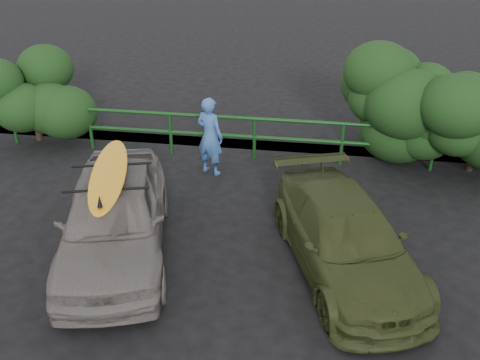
% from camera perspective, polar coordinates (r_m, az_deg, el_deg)
% --- Properties ---
extents(ground, '(80.00, 80.00, 0.00)m').
position_cam_1_polar(ground, '(8.65, -9.66, -11.45)').
color(ground, black).
extents(guardrail, '(14.00, 0.08, 1.04)m').
position_cam_1_polar(guardrail, '(12.55, -3.00, 4.75)').
color(guardrail, '#144617').
rests_on(guardrail, ground).
extents(shrub_left, '(3.20, 2.40, 2.10)m').
position_cam_1_polar(shrub_left, '(14.43, -21.94, 8.10)').
color(shrub_left, '#1A3A15').
rests_on(shrub_left, ground).
extents(shrub_right, '(3.20, 2.40, 2.49)m').
position_cam_1_polar(shrub_right, '(12.78, 20.11, 6.98)').
color(shrub_right, '#1A3A15').
rests_on(shrub_right, ground).
extents(sedan, '(2.76, 4.53, 1.44)m').
position_cam_1_polar(sedan, '(9.19, -13.27, -3.79)').
color(sedan, slate).
rests_on(sedan, ground).
extents(olive_vehicle, '(2.92, 4.39, 1.18)m').
position_cam_1_polar(olive_vehicle, '(8.81, 11.18, -6.05)').
color(olive_vehicle, '#333B1A').
rests_on(olive_vehicle, ground).
extents(man, '(0.75, 0.64, 1.75)m').
position_cam_1_polar(man, '(11.61, -3.23, 4.69)').
color(man, '#3A66B0').
rests_on(man, ground).
extents(roof_rack, '(1.52, 1.24, 0.04)m').
position_cam_1_polar(roof_rack, '(8.83, -13.78, 0.33)').
color(roof_rack, black).
rests_on(roof_rack, sedan).
extents(surfboard, '(1.25, 2.75, 0.08)m').
position_cam_1_polar(surfboard, '(8.80, -13.83, 0.69)').
color(surfboard, '#F8A31A').
rests_on(surfboard, roof_rack).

